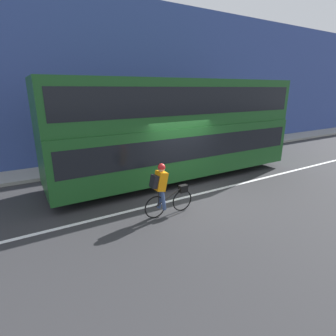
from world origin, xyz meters
TOP-DOWN VIEW (x-y plane):
  - ground_plane at (0.00, 0.00)m, footprint 80.00×80.00m
  - road_center_line at (0.00, -0.12)m, footprint 50.00×0.14m
  - sidewalk_curb at (0.00, 5.12)m, footprint 60.00×1.75m
  - building_facade at (0.00, 6.14)m, footprint 60.00×0.30m
  - bus at (0.61, 1.89)m, footprint 10.16×2.62m
  - cyclist_on_bike at (-1.58, -0.90)m, footprint 1.60×0.32m
  - trash_bin at (-3.49, 5.03)m, footprint 0.54×0.54m

SIDE VIEW (x-z plane):
  - ground_plane at x=0.00m, z-range 0.00..0.00m
  - road_center_line at x=0.00m, z-range 0.00..0.01m
  - sidewalk_curb at x=0.00m, z-range 0.00..0.14m
  - trash_bin at x=-3.49m, z-range 0.14..1.05m
  - cyclist_on_bike at x=-1.58m, z-range 0.06..1.67m
  - bus at x=0.61m, z-range 0.22..4.15m
  - building_facade at x=0.00m, z-range 0.00..7.81m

